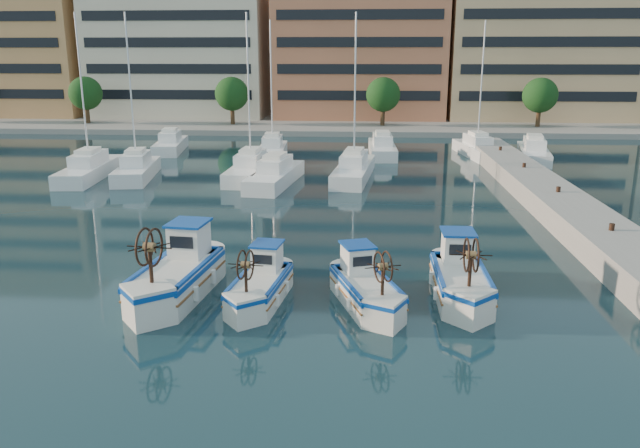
# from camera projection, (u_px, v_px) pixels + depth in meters

# --- Properties ---
(ground) EXTENTS (300.00, 300.00, 0.00)m
(ground) POSITION_uv_depth(u_px,v_px,m) (304.00, 299.00, 22.88)
(ground) COLOR #17353C
(ground) RESTS_ON ground
(quay) EXTENTS (3.00, 60.00, 1.20)m
(quay) POSITION_uv_depth(u_px,v_px,m) (594.00, 231.00, 29.49)
(quay) COLOR gray
(quay) RESTS_ON ground
(waterfront) EXTENTS (180.00, 40.00, 25.60)m
(waterfront) POSITION_uv_depth(u_px,v_px,m) (423.00, 36.00, 81.91)
(waterfront) COLOR gray
(waterfront) RESTS_ON ground
(yacht_marina) EXTENTS (37.68, 23.12, 11.50)m
(yacht_marina) POSITION_uv_depth(u_px,v_px,m) (303.00, 160.00, 49.82)
(yacht_marina) COLOR white
(yacht_marina) RESTS_ON ground
(fishing_boat_a) EXTENTS (2.58, 5.21, 3.18)m
(fishing_boat_a) POSITION_uv_depth(u_px,v_px,m) (178.00, 272.00, 23.03)
(fishing_boat_a) COLOR silver
(fishing_boat_a) RESTS_ON ground
(fishing_boat_b) EXTENTS (2.03, 4.02, 2.45)m
(fishing_boat_b) POSITION_uv_depth(u_px,v_px,m) (261.00, 283.00, 22.50)
(fishing_boat_b) COLOR silver
(fishing_boat_b) RESTS_ON ground
(fishing_boat_c) EXTENTS (2.80, 4.17, 2.52)m
(fishing_boat_c) POSITION_uv_depth(u_px,v_px,m) (365.00, 286.00, 22.18)
(fishing_boat_c) COLOR silver
(fishing_boat_c) RESTS_ON ground
(fishing_boat_d) EXTENTS (1.85, 4.54, 2.83)m
(fishing_boat_d) POSITION_uv_depth(u_px,v_px,m) (460.00, 277.00, 22.86)
(fishing_boat_d) COLOR silver
(fishing_boat_d) RESTS_ON ground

